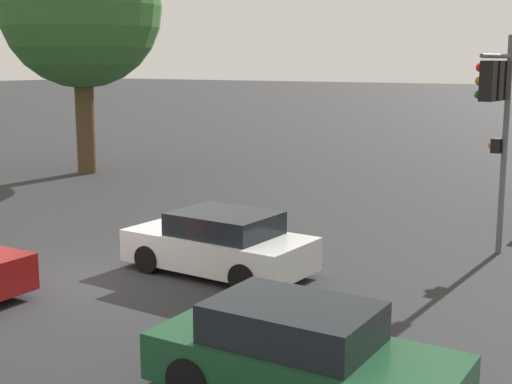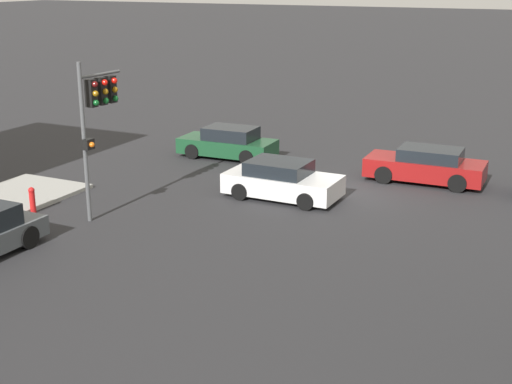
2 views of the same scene
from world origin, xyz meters
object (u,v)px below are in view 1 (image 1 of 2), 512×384
Objects in this scene: traffic_signal at (496,100)px; crossing_car_3 at (220,244)px; crossing_car_2 at (301,357)px; street_tree at (80,7)px.

crossing_car_3 is (-4.66, -4.50, -3.13)m from traffic_signal.
traffic_signal is at bearing 87.65° from crossing_car_2.
traffic_signal reaches higher than crossing_car_2.
street_tree reaches higher than crossing_car_3.
street_tree is 1.94× the size of traffic_signal.
traffic_signal is at bearing -135.41° from crossing_car_3.
crossing_car_2 is at bearing 136.85° from crossing_car_3.
crossing_car_2 is (-0.05, -8.90, -3.12)m from traffic_signal.
street_tree is 18.90m from traffic_signal.
street_tree is 2.43× the size of crossing_car_3.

